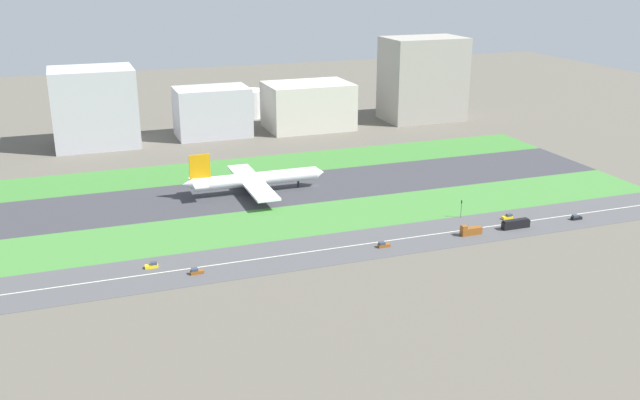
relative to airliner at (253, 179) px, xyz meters
name	(u,v)px	position (x,y,z in m)	size (l,w,h in m)	color
ground_plane	(316,186)	(29.85, 0.00, -6.23)	(800.00, 800.00, 0.00)	#5B564C
runway	(316,186)	(29.85, 0.00, -6.18)	(280.00, 46.00, 0.10)	#38383D
grass_median_north	(289,163)	(29.85, 41.00, -6.18)	(280.00, 36.00, 0.10)	#3D7A33
grass_median_south	(350,214)	(29.85, -41.00, -6.18)	(280.00, 36.00, 0.10)	#427F38
highway	(382,242)	(29.85, -73.00, -6.18)	(280.00, 28.00, 0.10)	#4C4C4F
highway_centerline	(382,241)	(29.85, -73.00, -6.13)	(266.00, 0.50, 0.01)	silver
airliner	(253,179)	(0.00, 0.00, 0.00)	(65.00, 56.00, 19.70)	white
truck_0	(470,231)	(64.12, -78.00, -4.56)	(8.40, 2.50, 4.00)	brown
car_1	(152,265)	(-53.21, -68.00, -5.31)	(4.40, 1.80, 2.00)	yellow
car_0	(576,218)	(112.81, -78.00, -5.31)	(4.40, 1.80, 2.00)	black
car_2	(383,245)	(27.98, -78.00, -5.31)	(4.40, 1.80, 2.00)	brown
car_3	(508,217)	(87.49, -68.00, -5.31)	(4.40, 1.80, 2.00)	yellow
car_4	(196,271)	(-40.03, -78.00, -5.31)	(4.40, 1.80, 2.00)	brown
bus_0	(516,224)	(84.23, -78.00, -4.41)	(11.60, 2.50, 3.50)	black
traffic_light	(461,207)	(70.64, -60.01, -1.94)	(0.36, 0.50, 7.20)	#4C4C51
terminal_building	(94,107)	(-60.15, 114.00, 15.33)	(44.75, 36.65, 43.12)	#B2B2B7
hangar_building	(212,112)	(5.76, 114.00, 8.11)	(42.47, 27.64, 28.69)	#B2B2B7
office_tower	(308,106)	(65.30, 114.00, 7.77)	(51.36, 36.01, 28.00)	beige
cargo_warehouse	(423,79)	(143.58, 114.00, 20.12)	(49.92, 33.37, 52.71)	#9E998E
fuel_tank_west	(251,103)	(40.45, 159.00, 2.76)	(19.66, 19.66, 17.98)	silver
fuel_tank_centre	(288,104)	(66.72, 159.00, 0.37)	(18.83, 18.83, 13.21)	silver
fuel_tank_east	(330,101)	(96.69, 159.00, 0.83)	(20.89, 20.89, 14.12)	silver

